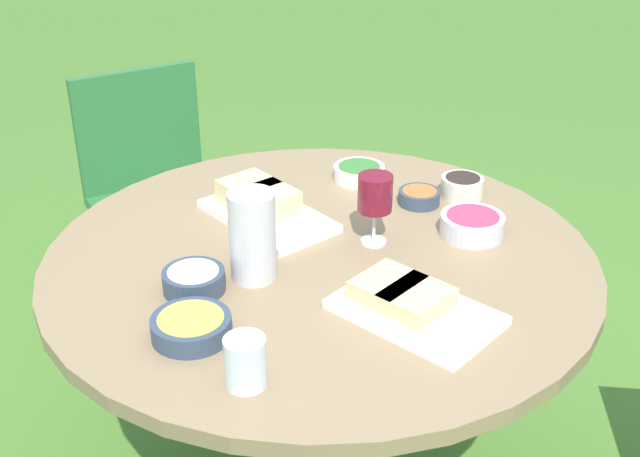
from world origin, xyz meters
The scene contains 13 objects.
dining_table centered at (0.00, 0.00, 0.66)m, with size 1.25×1.25×0.77m.
chair_near_right centered at (0.78, -0.79, 0.52)m, with size 0.61×0.61×0.89m.
water_pitcher centered at (0.11, 0.14, 0.87)m, with size 0.11×0.10×0.20m.
wine_glass centered at (-0.11, -0.07, 0.90)m, with size 0.08×0.08×0.17m.
platter_bread_main centered at (0.18, -0.14, 0.81)m, with size 0.39×0.36×0.08m.
platter_charcuterie centered at (-0.23, 0.20, 0.80)m, with size 0.37×0.33×0.06m.
bowl_fries centered at (0.16, 0.38, 0.80)m, with size 0.15×0.15×0.04m.
bowl_salad centered at (-0.01, -0.42, 0.80)m, with size 0.14×0.14×0.04m.
bowl_olives centered at (-0.29, -0.37, 0.80)m, with size 0.11×0.11×0.05m.
bowl_dip_red centered at (-0.33, -0.16, 0.80)m, with size 0.15×0.15×0.05m.
bowl_dip_cream centered at (0.22, 0.22, 0.80)m, with size 0.13×0.13×0.05m.
bowl_roasted_veg centered at (-0.19, -0.30, 0.79)m, with size 0.11×0.11×0.04m.
cup_water_near centered at (0.02, 0.49, 0.82)m, with size 0.07×0.07×0.09m.
Camera 1 is at (-0.37, 1.54, 1.67)m, focal length 45.00 mm.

